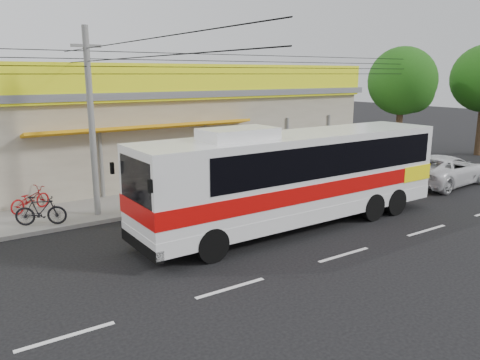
# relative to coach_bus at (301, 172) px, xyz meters

# --- Properties ---
(ground) EXTENTS (120.00, 120.00, 0.00)m
(ground) POSITION_rel_coach_bus_xyz_m (-0.75, -0.40, -1.94)
(ground) COLOR black
(ground) RESTS_ON ground
(sidewalk) EXTENTS (30.00, 3.20, 0.15)m
(sidewalk) POSITION_rel_coach_bus_xyz_m (-0.75, 5.60, -1.87)
(sidewalk) COLOR gray
(sidewalk) RESTS_ON ground
(lane_markings) EXTENTS (50.00, 0.12, 0.01)m
(lane_markings) POSITION_rel_coach_bus_xyz_m (-0.75, -2.90, -1.94)
(lane_markings) COLOR silver
(lane_markings) RESTS_ON ground
(storefront_building) EXTENTS (22.60, 9.20, 5.70)m
(storefront_building) POSITION_rel_coach_bus_xyz_m (-0.76, 11.14, 0.36)
(storefront_building) COLOR gray
(storefront_building) RESTS_ON ground
(coach_bus) EXTENTS (11.81, 2.66, 3.63)m
(coach_bus) POSITION_rel_coach_bus_xyz_m (0.00, 0.00, 0.00)
(coach_bus) COLOR silver
(coach_bus) RESTS_ON ground
(motorbike_red) EXTENTS (1.80, 1.38, 0.91)m
(motorbike_red) POSITION_rel_coach_bus_xyz_m (-7.72, 6.65, -1.34)
(motorbike_red) COLOR maroon
(motorbike_red) RESTS_ON sidewalk
(motorbike_dark) EXTENTS (1.75, 1.16, 1.03)m
(motorbike_dark) POSITION_rel_coach_bus_xyz_m (-7.72, 4.59, -1.28)
(motorbike_dark) COLOR black
(motorbike_dark) RESTS_ON sidewalk
(white_car) EXTENTS (5.40, 2.87, 1.44)m
(white_car) POSITION_rel_coach_bus_xyz_m (9.96, 0.87, -1.22)
(white_car) COLOR silver
(white_car) RESTS_ON ground
(utility_pole) EXTENTS (34.00, 14.00, 6.89)m
(utility_pole) POSITION_rel_coach_bus_xyz_m (-5.73, 4.77, 3.74)
(utility_pole) COLOR slate
(utility_pole) RESTS_ON ground
(tree_near) EXTENTS (4.17, 4.17, 6.91)m
(tree_near) POSITION_rel_coach_bus_xyz_m (14.23, 6.83, 2.74)
(tree_near) COLOR black
(tree_near) RESTS_ON ground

